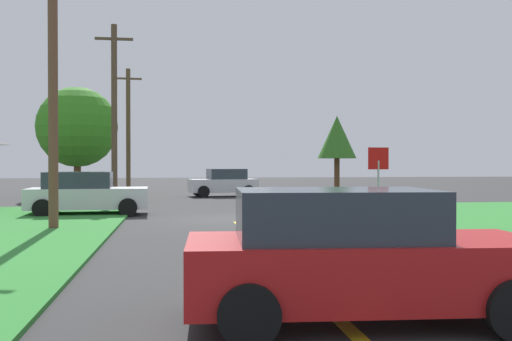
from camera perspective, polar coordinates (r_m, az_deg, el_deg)
name	(u,v)px	position (r m, az deg, el deg)	size (l,w,h in m)	color
ground_plane	(233,219)	(20.39, -2.22, -4.76)	(120.00, 120.00, 0.00)	#333333
lane_stripe_center	(271,254)	(12.51, 1.45, -8.18)	(0.20, 14.00, 0.01)	yellow
stop_sign	(378,169)	(20.08, 11.83, 0.11)	(0.74, 0.12, 2.47)	#9EA0A8
car_approaching_junction	(224,183)	(34.39, -3.15, -1.20)	(4.11, 2.42, 1.62)	silver
car_behind_on_main_road	(356,256)	(7.29, 9.70, -8.24)	(4.37, 2.18, 1.62)	red
parked_car_near_building	(86,194)	(22.76, -16.24, -2.18)	(4.42, 2.27, 1.62)	silver
utility_pole_near	(53,73)	(18.01, -19.17, 8.99)	(1.79, 0.48, 8.82)	brown
utility_pole_mid	(114,112)	(29.02, -13.64, 5.60)	(1.80, 0.28, 8.60)	brown
utility_pole_far	(128,129)	(40.23, -12.34, 3.99)	(1.80, 0.29, 8.29)	brown
oak_tree_left	(77,127)	(34.62, -17.02, 4.05)	(4.52, 4.52, 6.25)	brown
pine_tree_center	(337,138)	(42.09, 7.89, 3.20)	(2.75, 2.75, 5.34)	brown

